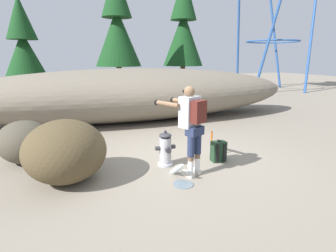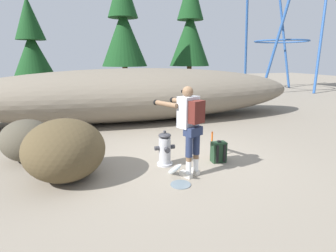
{
  "view_description": "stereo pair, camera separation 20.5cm",
  "coord_description": "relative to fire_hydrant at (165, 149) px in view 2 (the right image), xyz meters",
  "views": [
    {
      "loc": [
        -2.0,
        -5.12,
        2.17
      ],
      "look_at": [
        -0.12,
        0.14,
        0.75
      ],
      "focal_mm": 28.74,
      "sensor_mm": 36.0,
      "label": 1
    },
    {
      "loc": [
        -1.81,
        -5.19,
        2.17
      ],
      "look_at": [
        -0.12,
        0.14,
        0.75
      ],
      "focal_mm": 28.74,
      "sensor_mm": 36.0,
      "label": 2
    }
  ],
  "objects": [
    {
      "name": "hydrant_water_jet",
      "position": [
        0.0,
        -0.62,
        -0.24
      ],
      "size": [
        0.36,
        1.0,
        0.62
      ],
      "color": "silver",
      "rests_on": "ground_plane"
    },
    {
      "name": "ground_plane",
      "position": [
        0.29,
        0.17,
        -0.36
      ],
      "size": [
        56.0,
        56.0,
        0.04
      ],
      "primitive_type": "cube",
      "color": "gray"
    },
    {
      "name": "fire_hydrant",
      "position": [
        0.0,
        0.0,
        0.0
      ],
      "size": [
        0.42,
        0.38,
        0.74
      ],
      "color": "#B2B2B7",
      "rests_on": "ground_plane"
    },
    {
      "name": "dirt_embankment",
      "position": [
        0.29,
        4.36,
        0.57
      ],
      "size": [
        12.39,
        3.2,
        1.82
      ],
      "primitive_type": "ellipsoid",
      "color": "#756B5B",
      "rests_on": "ground_plane"
    },
    {
      "name": "boulder_mid",
      "position": [
        -1.92,
        -0.09,
        0.23
      ],
      "size": [
        1.52,
        1.56,
        1.12
      ],
      "primitive_type": "ellipsoid",
      "rotation": [
        0.0,
        0.0,
        0.05
      ],
      "color": "#4E4129",
      "rests_on": "ground_plane"
    },
    {
      "name": "pine_tree_far_left",
      "position": [
        -3.65,
        9.37,
        2.31
      ],
      "size": [
        2.04,
        2.04,
        4.89
      ],
      "color": "#47331E",
      "rests_on": "ground_plane"
    },
    {
      "name": "survey_stake",
      "position": [
        1.12,
        0.09,
        -0.04
      ],
      "size": [
        0.04,
        0.04,
        0.6
      ],
      "primitive_type": "cylinder",
      "color": "#E55914",
      "rests_on": "ground_plane"
    },
    {
      "name": "utility_worker",
      "position": [
        0.28,
        -0.59,
        0.73
      ],
      "size": [
        0.78,
        1.04,
        1.68
      ],
      "rotation": [
        0.0,
        0.0,
        2.02
      ],
      "color": "beige",
      "rests_on": "ground_plane"
    },
    {
      "name": "spare_backpack",
      "position": [
        1.15,
        -0.17,
        -0.12
      ],
      "size": [
        0.3,
        0.29,
        0.47
      ],
      "rotation": [
        0.0,
        0.0,
        1.55
      ],
      "color": "#1E3823",
      "rests_on": "ground_plane"
    },
    {
      "name": "boulder_large",
      "position": [
        -2.73,
        1.13,
        0.12
      ],
      "size": [
        1.58,
        1.58,
        0.91
      ],
      "primitive_type": "ellipsoid",
      "rotation": [
        0.0,
        0.0,
        5.53
      ],
      "color": "#4A4437",
      "rests_on": "ground_plane"
    },
    {
      "name": "boulder_small",
      "position": [
        -2.01,
        0.9,
        -0.04
      ],
      "size": [
        1.02,
        0.96,
        0.6
      ],
      "primitive_type": "ellipsoid",
      "rotation": [
        0.0,
        0.0,
        3.59
      ],
      "color": "#474135",
      "rests_on": "ground_plane"
    },
    {
      "name": "pine_tree_left",
      "position": [
        0.44,
        7.86,
        3.2
      ],
      "size": [
        2.08,
        2.08,
        6.03
      ],
      "color": "#47331E",
      "rests_on": "ground_plane"
    },
    {
      "name": "pine_tree_center",
      "position": [
        4.28,
        9.35,
        3.39
      ],
      "size": [
        2.2,
        2.2,
        6.56
      ],
      "color": "#47331E",
      "rests_on": "ground_plane"
    }
  ]
}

